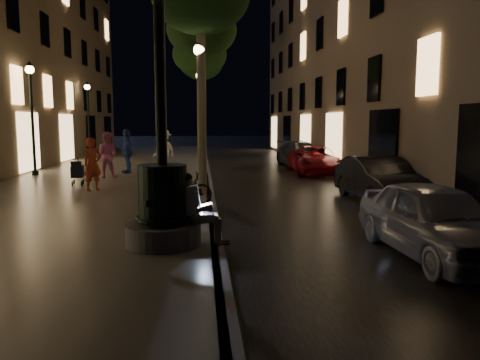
{
  "coord_description": "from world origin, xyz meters",
  "views": [
    {
      "loc": [
        -0.29,
        -6.64,
        2.49
      ],
      "look_at": [
        0.52,
        3.0,
        1.28
      ],
      "focal_mm": 35.0,
      "sensor_mm": 36.0,
      "label": 1
    }
  ],
  "objects": [
    {
      "name": "pedestrian_white",
      "position": [
        -2.01,
        15.61,
        1.16
      ],
      "size": [
        1.37,
        1.39,
        1.92
      ],
      "primitive_type": "imported",
      "rotation": [
        0.0,
        0.0,
        3.95
      ],
      "color": "white",
      "rests_on": "promenade"
    },
    {
      "name": "lamp_curb_d",
      "position": [
        -0.3,
        32.0,
        3.24
      ],
      "size": [
        0.36,
        0.36,
        4.81
      ],
      "color": "black",
      "rests_on": "promenade"
    },
    {
      "name": "tree_third",
      "position": [
        -0.3,
        20.0,
        6.14
      ],
      "size": [
        3.0,
        3.0,
        7.2
      ],
      "color": "#6B604C",
      "rests_on": "promenade"
    },
    {
      "name": "ground",
      "position": [
        0.0,
        15.0,
        0.0
      ],
      "size": [
        120.0,
        120.0,
        0.0
      ],
      "primitive_type": "plane",
      "color": "black",
      "rests_on": "ground"
    },
    {
      "name": "car_second",
      "position": [
        5.2,
        7.31,
        0.7
      ],
      "size": [
        1.65,
        4.32,
        1.4
      ],
      "primitive_type": "imported",
      "rotation": [
        0.0,
        0.0,
        0.04
      ],
      "color": "black",
      "rests_on": "ground"
    },
    {
      "name": "pedestrian_red",
      "position": [
        -3.87,
        9.15,
        1.08
      ],
      "size": [
        0.76,
        0.74,
        1.77
      ],
      "primitive_type": "imported",
      "rotation": [
        0.0,
        0.0,
        0.71
      ],
      "color": "#BD4125",
      "rests_on": "promenade"
    },
    {
      "name": "car_third",
      "position": [
        5.2,
        15.36,
        0.66
      ],
      "size": [
        2.41,
        4.83,
        1.31
      ],
      "primitive_type": "imported",
      "rotation": [
        0.0,
        0.0,
        -0.05
      ],
      "color": "maroon",
      "rests_on": "ground"
    },
    {
      "name": "lamp_left_c",
      "position": [
        -7.4,
        24.0,
        3.24
      ],
      "size": [
        0.36,
        0.36,
        4.81
      ],
      "color": "black",
      "rests_on": "promenade"
    },
    {
      "name": "tree_far",
      "position": [
        -0.22,
        26.0,
        6.43
      ],
      "size": [
        3.0,
        3.0,
        7.5
      ],
      "color": "#6B604C",
      "rests_on": "promenade"
    },
    {
      "name": "lamp_curb_b",
      "position": [
        -0.3,
        16.0,
        3.24
      ],
      "size": [
        0.36,
        0.36,
        4.81
      ],
      "color": "black",
      "rests_on": "promenade"
    },
    {
      "name": "promenade",
      "position": [
        -4.0,
        15.0,
        0.1
      ],
      "size": [
        8.0,
        45.0,
        0.2
      ],
      "primitive_type": "cube",
      "color": "#635E57",
      "rests_on": "ground"
    },
    {
      "name": "car_rear",
      "position": [
        5.2,
        19.0,
        0.69
      ],
      "size": [
        2.14,
        4.85,
        1.39
      ],
      "primitive_type": "imported",
      "rotation": [
        0.0,
        0.0,
        0.04
      ],
      "color": "#323337",
      "rests_on": "ground"
    },
    {
      "name": "lamp_curb_c",
      "position": [
        -0.3,
        24.0,
        3.24
      ],
      "size": [
        0.36,
        0.36,
        4.81
      ],
      "color": "black",
      "rests_on": "promenade"
    },
    {
      "name": "fountain_lamppost",
      "position": [
        -1.0,
        2.0,
        1.21
      ],
      "size": [
        1.4,
        1.4,
        5.21
      ],
      "color": "#59595B",
      "rests_on": "promenade"
    },
    {
      "name": "building_right",
      "position": [
        10.0,
        18.0,
        7.5
      ],
      "size": [
        8.0,
        36.0,
        15.0
      ],
      "primitive_type": "cube",
      "color": "brown",
      "rests_on": "ground"
    },
    {
      "name": "cobble_lane",
      "position": [
        3.0,
        15.0,
        0.01
      ],
      "size": [
        6.0,
        45.0,
        0.02
      ],
      "primitive_type": "cube",
      "color": "black",
      "rests_on": "ground"
    },
    {
      "name": "bicycle",
      "position": [
        -0.85,
        6.1,
        0.65
      ],
      "size": [
        1.79,
        0.84,
        0.91
      ],
      "primitive_type": "imported",
      "rotation": [
        0.0,
        0.0,
        1.71
      ],
      "color": "black",
      "rests_on": "promenade"
    },
    {
      "name": "lamp_curb_a",
      "position": [
        -0.3,
        8.0,
        3.24
      ],
      "size": [
        0.36,
        0.36,
        4.81
      ],
      "color": "black",
      "rests_on": "promenade"
    },
    {
      "name": "curb_strip",
      "position": [
        0.0,
        15.0,
        0.1
      ],
      "size": [
        0.25,
        45.0,
        0.2
      ],
      "primitive_type": "cube",
      "color": "#59595B",
      "rests_on": "ground"
    },
    {
      "name": "stroller",
      "position": [
        -4.75,
        10.6,
        0.69
      ],
      "size": [
        0.5,
        0.97,
        0.98
      ],
      "rotation": [
        0.0,
        0.0,
        0.14
      ],
      "color": "black",
      "rests_on": "promenade"
    },
    {
      "name": "tree_second",
      "position": [
        -0.2,
        14.0,
        6.33
      ],
      "size": [
        3.0,
        3.0,
        7.4
      ],
      "color": "#6B604C",
      "rests_on": "promenade"
    },
    {
      "name": "car_front",
      "position": [
        4.0,
        1.5,
        0.69
      ],
      "size": [
        1.78,
        4.11,
        1.38
      ],
      "primitive_type": "imported",
      "rotation": [
        0.0,
        0.0,
        0.04
      ],
      "color": "#B8B9C0",
      "rests_on": "ground"
    },
    {
      "name": "lamp_left_b",
      "position": [
        -7.4,
        14.0,
        3.24
      ],
      "size": [
        0.36,
        0.36,
        4.81
      ],
      "color": "black",
      "rests_on": "promenade"
    },
    {
      "name": "pedestrian_pink",
      "position": [
        -4.12,
        12.78,
        1.14
      ],
      "size": [
        0.97,
        0.79,
        1.88
      ],
      "primitive_type": "imported",
      "rotation": [
        0.0,
        0.0,
        3.06
      ],
      "color": "#CF6DA7",
      "rests_on": "promenade"
    },
    {
      "name": "seated_man_laptop",
      "position": [
        -0.39,
        2.0,
        0.91
      ],
      "size": [
        0.98,
        0.33,
        1.35
      ],
      "color": "tan",
      "rests_on": "promenade"
    },
    {
      "name": "pedestrian_blue",
      "position": [
        -3.56,
        14.47,
        1.18
      ],
      "size": [
        0.9,
        1.24,
        1.96
      ],
      "primitive_type": "imported",
      "rotation": [
        0.0,
        0.0,
        5.12
      ],
      "color": "#2A449C",
      "rests_on": "promenade"
    }
  ]
}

